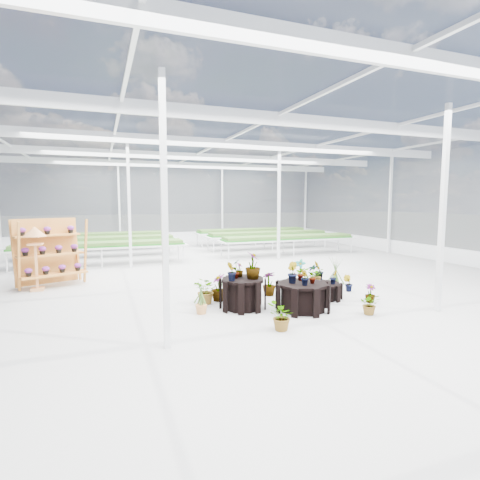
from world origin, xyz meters
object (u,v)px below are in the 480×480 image
object	(u,v)px
plinth_tall	(243,294)
bird_table	(36,259)
plinth_low	(323,291)
plinth_mid	(302,297)
shelf_rack	(50,253)

from	to	relation	value
plinth_tall	bird_table	world-z (taller)	bird_table
plinth_tall	plinth_low	distance (m)	2.21
plinth_mid	plinth_low	world-z (taller)	plinth_mid
plinth_tall	plinth_mid	xyz separation A→B (m)	(1.20, -0.60, -0.03)
plinth_low	plinth_tall	bearing A→B (deg)	-177.40
plinth_mid	shelf_rack	world-z (taller)	shelf_rack
plinth_low	shelf_rack	xyz separation A→B (m)	(-6.57, 3.99, 0.77)
plinth_low	bird_table	size ratio (longest dim) A/B	0.51
plinth_tall	shelf_rack	xyz separation A→B (m)	(-4.37, 4.09, 0.62)
shelf_rack	bird_table	distance (m)	0.62
plinth_tall	plinth_mid	size ratio (longest dim) A/B	0.86
plinth_tall	shelf_rack	distance (m)	6.02
plinth_tall	bird_table	distance (m)	5.89
plinth_mid	bird_table	xyz separation A→B (m)	(-5.86, 4.16, 0.57)
bird_table	plinth_tall	bearing A→B (deg)	-60.31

